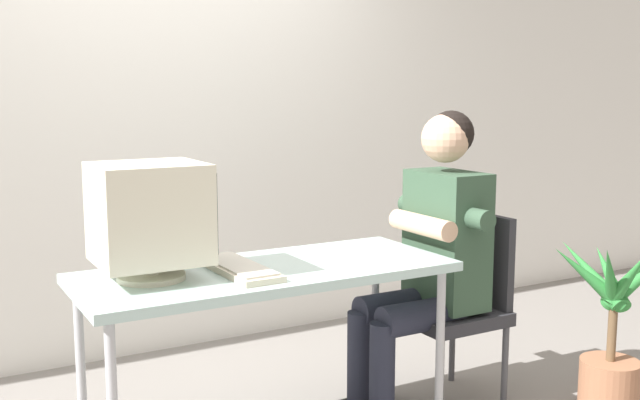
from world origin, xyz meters
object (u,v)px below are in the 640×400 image
Objects in this scene: desk at (267,282)px; office_chair at (460,298)px; person_seated at (430,248)px; keyboard at (239,268)px; crt_monitor at (150,214)px; potted_plant at (612,329)px.

office_chair reaches higher than desk.
person_seated is (0.82, 0.02, 0.04)m from desk.
desk is 3.06× the size of keyboard.
office_chair is (1.44, -0.03, -0.51)m from crt_monitor.
person_seated reaches higher than desk.
potted_plant reaches higher than desk.
crt_monitor is (-0.44, 0.04, 0.30)m from desk.
desk is 0.82m from person_seated.
desk is 0.14m from keyboard.
desk is 3.44× the size of crt_monitor.
keyboard is at bearing -178.37° from person_seated.
keyboard is 0.36× the size of person_seated.
keyboard is at bearing 165.70° from potted_plant.
person_seated reaches higher than office_chair.
desk is at bearing -179.02° from office_chair.
desk is at bearing -5.69° from crt_monitor.
person_seated is (1.26, -0.03, -0.25)m from crt_monitor.
office_chair is 0.31m from person_seated.
potted_plant is at bearing -13.54° from crt_monitor.
potted_plant is at bearing -32.74° from person_seated.
person_seated reaches higher than potted_plant.
keyboard is (0.32, -0.05, -0.23)m from crt_monitor.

